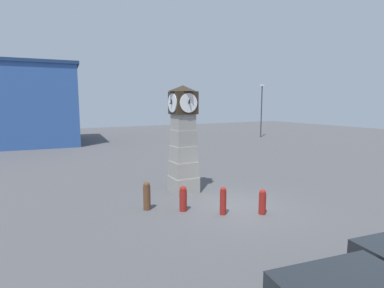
{
  "coord_description": "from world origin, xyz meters",
  "views": [
    {
      "loc": [
        -7.3,
        -9.58,
        4.22
      ],
      "look_at": [
        -0.41,
        3.14,
        2.24
      ],
      "focal_mm": 28.0,
      "sensor_mm": 36.0,
      "label": 1
    }
  ],
  "objects_px": {
    "clock_tower": "(183,141)",
    "bollard_end_row": "(262,201)",
    "bollard_near_tower": "(147,196)",
    "street_lamp_near_road": "(262,107)",
    "bollard_far_row": "(223,200)",
    "bollard_mid_row": "(183,198)"
  },
  "relations": [
    {
      "from": "bollard_mid_row",
      "to": "bollard_end_row",
      "type": "bearing_deg",
      "value": -34.66
    },
    {
      "from": "clock_tower",
      "to": "street_lamp_near_road",
      "type": "relative_size",
      "value": 0.77
    },
    {
      "from": "bollard_far_row",
      "to": "street_lamp_near_road",
      "type": "relative_size",
      "value": 0.17
    },
    {
      "from": "bollard_end_row",
      "to": "street_lamp_near_road",
      "type": "xyz_separation_m",
      "value": [
        17.6,
        20.15,
        3.25
      ]
    },
    {
      "from": "bollard_mid_row",
      "to": "clock_tower",
      "type": "bearing_deg",
      "value": 62.97
    },
    {
      "from": "clock_tower",
      "to": "bollard_near_tower",
      "type": "distance_m",
      "value": 3.36
    },
    {
      "from": "bollard_near_tower",
      "to": "street_lamp_near_road",
      "type": "distance_m",
      "value": 27.83
    },
    {
      "from": "clock_tower",
      "to": "bollard_far_row",
      "type": "bearing_deg",
      "value": -90.12
    },
    {
      "from": "bollard_near_tower",
      "to": "bollard_far_row",
      "type": "distance_m",
      "value": 3.02
    },
    {
      "from": "bollard_mid_row",
      "to": "bollard_end_row",
      "type": "distance_m",
      "value": 3.05
    },
    {
      "from": "bollard_near_tower",
      "to": "bollard_mid_row",
      "type": "xyz_separation_m",
      "value": [
        1.21,
        -0.81,
        -0.07
      ]
    },
    {
      "from": "bollard_end_row",
      "to": "street_lamp_near_road",
      "type": "bearing_deg",
      "value": 48.86
    },
    {
      "from": "bollard_mid_row",
      "to": "bollard_end_row",
      "type": "xyz_separation_m",
      "value": [
        2.51,
        -1.74,
        -0.02
      ]
    },
    {
      "from": "clock_tower",
      "to": "street_lamp_near_road",
      "type": "height_order",
      "value": "street_lamp_near_road"
    },
    {
      "from": "street_lamp_near_road",
      "to": "bollard_near_tower",
      "type": "bearing_deg",
      "value": -140.46
    },
    {
      "from": "bollard_mid_row",
      "to": "bollard_near_tower",
      "type": "bearing_deg",
      "value": 146.27
    },
    {
      "from": "bollard_end_row",
      "to": "bollard_mid_row",
      "type": "bearing_deg",
      "value": 145.34
    },
    {
      "from": "bollard_far_row",
      "to": "bollard_end_row",
      "type": "xyz_separation_m",
      "value": [
        1.35,
        -0.68,
        -0.06
      ]
    },
    {
      "from": "bollard_mid_row",
      "to": "bollard_far_row",
      "type": "bearing_deg",
      "value": -42.27
    },
    {
      "from": "clock_tower",
      "to": "bollard_near_tower",
      "type": "height_order",
      "value": "clock_tower"
    },
    {
      "from": "clock_tower",
      "to": "bollard_mid_row",
      "type": "distance_m",
      "value": 3.22
    },
    {
      "from": "clock_tower",
      "to": "bollard_end_row",
      "type": "distance_m",
      "value": 4.67
    }
  ]
}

